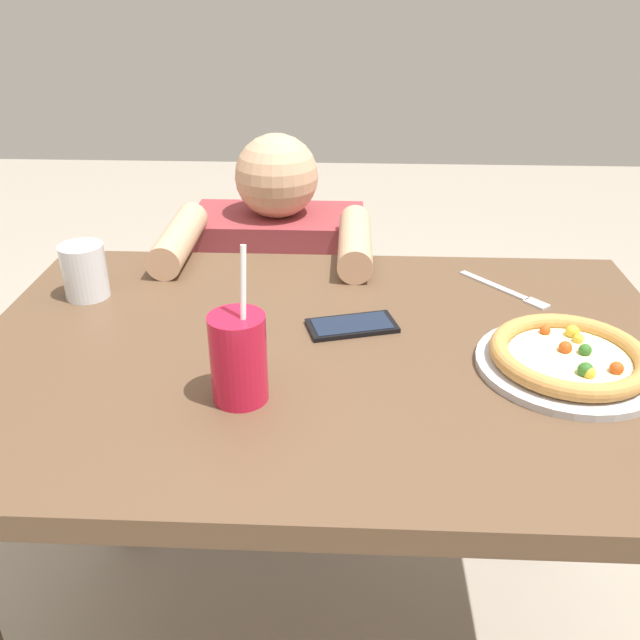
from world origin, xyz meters
name	(u,v)px	position (x,y,z in m)	size (l,w,h in m)	color
dining_table	(327,410)	(0.00, 0.00, 0.63)	(1.17, 0.79, 0.75)	brown
pizza_near	(569,358)	(0.37, -0.05, 0.77)	(0.28, 0.28, 0.04)	#B7B7BC
drink_cup_colored	(239,358)	(-0.12, -0.15, 0.82)	(0.08, 0.08, 0.23)	red
water_cup_clear	(84,270)	(-0.45, 0.17, 0.80)	(0.08, 0.08, 0.10)	silver
fork	(507,291)	(0.33, 0.23, 0.75)	(0.14, 0.17, 0.00)	silver
cell_phone	(352,326)	(0.04, 0.07, 0.75)	(0.16, 0.11, 0.01)	black
diner_seated	(281,339)	(-0.14, 0.61, 0.42)	(0.44, 0.54, 0.96)	#333847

